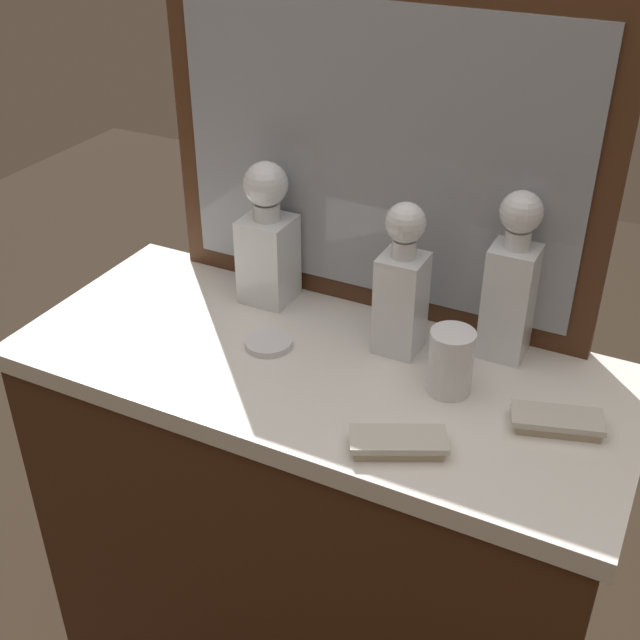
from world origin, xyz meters
TOP-DOWN VIEW (x-y plane):
  - dresser at (0.00, 0.00)m, footprint 1.04×0.46m
  - dresser_mirror at (0.00, 0.21)m, footprint 0.80×0.03m
  - crystal_decanter_center at (0.10, 0.09)m, footprint 0.07×0.07m
  - crystal_decanter_right at (0.26, 0.16)m, footprint 0.08×0.08m
  - crystal_decanter_left at (-0.18, 0.15)m, footprint 0.09×0.09m
  - crystal_tumbler_rear at (0.22, 0.02)m, footprint 0.07×0.07m
  - silver_brush_left at (0.20, -0.15)m, footprint 0.15×0.11m
  - silver_brush_rear at (0.39, -0.00)m, footprint 0.15×0.09m
  - porcelain_dish at (-0.10, -0.00)m, footprint 0.08×0.08m

SIDE VIEW (x-z plane):
  - dresser at x=0.00m, z-range 0.00..0.95m
  - porcelain_dish at x=-0.10m, z-range 0.95..0.96m
  - silver_brush_rear at x=0.39m, z-range 0.95..0.97m
  - silver_brush_left at x=0.20m, z-range 0.95..0.97m
  - crystal_tumbler_rear at x=0.22m, z-range 0.94..1.05m
  - crystal_decanter_center at x=0.10m, z-range 0.92..1.19m
  - crystal_decanter_left at x=-0.18m, z-range 0.92..1.19m
  - crystal_decanter_right at x=0.26m, z-range 0.92..1.21m
  - dresser_mirror at x=0.00m, z-range 0.95..1.53m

